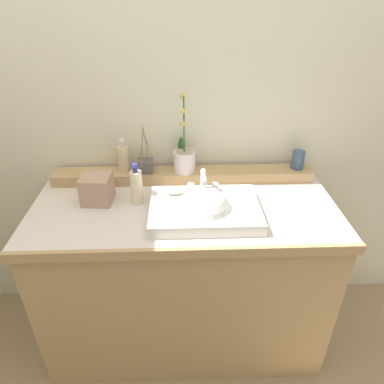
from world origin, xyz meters
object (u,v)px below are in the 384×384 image
(reed_diffuser, at_px, (145,165))
(lotion_bottle, at_px, (137,187))
(tumbler_cup, at_px, (298,160))
(potted_plant, at_px, (184,158))
(sink_basin, at_px, (205,212))
(soap_bar, at_px, (174,192))
(tissue_box, at_px, (97,189))
(soap_dispenser, at_px, (123,158))

(reed_diffuser, bearing_deg, lotion_bottle, -96.48)
(reed_diffuser, xyz_separation_m, lotion_bottle, (-0.02, -0.20, -0.01))
(tumbler_cup, relative_size, lotion_bottle, 0.47)
(potted_plant, bearing_deg, sink_basin, -75.98)
(soap_bar, height_order, potted_plant, potted_plant)
(soap_bar, xyz_separation_m, lotion_bottle, (-0.17, 0.02, 0.02))
(soap_bar, bearing_deg, tumbler_cup, 20.30)
(reed_diffuser, bearing_deg, soap_bar, -56.76)
(potted_plant, xyz_separation_m, reed_diffuser, (-0.19, -0.00, -0.04))
(sink_basin, distance_m, reed_diffuser, 0.43)
(soap_bar, xyz_separation_m, tissue_box, (-0.35, 0.04, -0.00))
(tumbler_cup, bearing_deg, lotion_bottle, -165.07)
(soap_dispenser, xyz_separation_m, lotion_bottle, (0.08, -0.22, -0.04))
(soap_bar, relative_size, lotion_bottle, 0.36)
(tissue_box, bearing_deg, soap_dispenser, 63.52)
(soap_bar, height_order, reed_diffuser, reed_diffuser)
(soap_bar, xyz_separation_m, reed_diffuser, (-0.15, 0.22, 0.02))
(lotion_bottle, height_order, tissue_box, lotion_bottle)
(reed_diffuser, bearing_deg, tissue_box, -138.45)
(potted_plant, bearing_deg, reed_diffuser, -179.71)
(sink_basin, bearing_deg, reed_diffuser, 130.43)
(sink_basin, bearing_deg, soap_bar, 142.16)
(soap_bar, height_order, tumbler_cup, tumbler_cup)
(sink_basin, height_order, soap_dispenser, soap_dispenser)
(sink_basin, height_order, potted_plant, potted_plant)
(sink_basin, relative_size, reed_diffuser, 1.93)
(tumbler_cup, distance_m, tissue_box, 0.99)
(tumbler_cup, bearing_deg, potted_plant, -179.32)
(soap_dispenser, relative_size, reed_diffuser, 0.68)
(soap_bar, distance_m, soap_dispenser, 0.35)
(sink_basin, xyz_separation_m, soap_bar, (-0.13, 0.10, 0.04))
(potted_plant, bearing_deg, lotion_bottle, -136.81)
(soap_dispenser, height_order, tumbler_cup, soap_dispenser)
(tumbler_cup, bearing_deg, soap_bar, -159.70)
(sink_basin, height_order, reed_diffuser, reed_diffuser)
(sink_basin, relative_size, soap_bar, 6.73)
(sink_basin, distance_m, soap_bar, 0.17)
(tumbler_cup, height_order, reed_diffuser, reed_diffuser)
(soap_dispenser, height_order, tissue_box, soap_dispenser)
(tumbler_cup, relative_size, tissue_box, 0.71)
(tissue_box, bearing_deg, tumbler_cup, 11.06)
(potted_plant, height_order, tumbler_cup, potted_plant)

